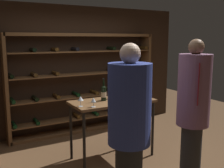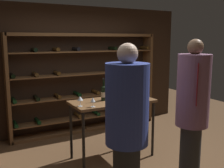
{
  "view_description": "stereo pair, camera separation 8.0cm",
  "coord_description": "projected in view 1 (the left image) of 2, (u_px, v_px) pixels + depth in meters",
  "views": [
    {
      "loc": [
        -2.01,
        -3.31,
        1.95
      ],
      "look_at": [
        0.01,
        0.29,
        1.24
      ],
      "focal_mm": 42.25,
      "sensor_mm": 36.0,
      "label": 1
    },
    {
      "loc": [
        -1.93,
        -3.35,
        1.95
      ],
      "look_at": [
        0.01,
        0.29,
        1.24
      ],
      "focal_mm": 42.25,
      "sensor_mm": 36.0,
      "label": 2
    }
  ],
  "objects": [
    {
      "name": "person_bystander_dark_jacket",
      "position": [
        129.0,
        123.0,
        2.86
      ],
      "size": [
        0.47,
        0.47,
        1.91
      ],
      "rotation": [
        0.0,
        0.0,
        -2.68
      ],
      "color": "black",
      "rests_on": "ground"
    },
    {
      "name": "wine_glass_stemmed_left",
      "position": [
        81.0,
        99.0,
        3.84
      ],
      "size": [
        0.09,
        0.09,
        0.15
      ],
      "color": "silver",
      "rests_on": "tasting_table"
    },
    {
      "name": "person_guest_plum_blouse",
      "position": [
        193.0,
        107.0,
        3.39
      ],
      "size": [
        0.41,
        0.41,
        1.95
      ],
      "rotation": [
        0.0,
        0.0,
        0.58
      ],
      "color": "#272727",
      "rests_on": "ground"
    },
    {
      "name": "wine_bottle_red_label",
      "position": [
        104.0,
        93.0,
        4.22
      ],
      "size": [
        0.09,
        0.09,
        0.36
      ],
      "color": "black",
      "rests_on": "tasting_table"
    },
    {
      "name": "back_wall",
      "position": [
        73.0,
        69.0,
        5.61
      ],
      "size": [
        5.14,
        0.1,
        2.63
      ],
      "primitive_type": "cube",
      "color": "#332319",
      "rests_on": "ground"
    },
    {
      "name": "wine_glass_stemmed_right",
      "position": [
        93.0,
        100.0,
        3.82
      ],
      "size": [
        0.07,
        0.07,
        0.14
      ],
      "color": "silver",
      "rests_on": "tasting_table"
    },
    {
      "name": "wine_bottle_black_capsule",
      "position": [
        116.0,
        90.0,
        4.43
      ],
      "size": [
        0.08,
        0.08,
        0.39
      ],
      "color": "black",
      "rests_on": "tasting_table"
    },
    {
      "name": "wine_rack",
      "position": [
        85.0,
        84.0,
        5.56
      ],
      "size": [
        3.2,
        0.32,
        2.06
      ],
      "color": "brown",
      "rests_on": "ground"
    },
    {
      "name": "ground_plane",
      "position": [
        120.0,
        164.0,
        4.14
      ],
      "size": [
        9.92,
        9.92,
        0.0
      ],
      "primitive_type": "plane",
      "color": "brown"
    },
    {
      "name": "tasting_table",
      "position": [
        112.0,
        107.0,
        4.27
      ],
      "size": [
        1.34,
        0.64,
        0.97
      ],
      "color": "brown",
      "rests_on": "ground"
    }
  ]
}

